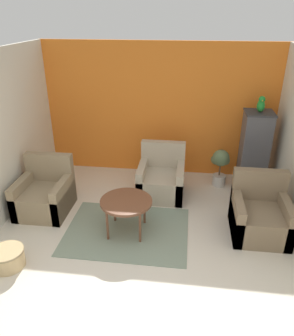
{
  "coord_description": "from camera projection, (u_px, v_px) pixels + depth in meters",
  "views": [
    {
      "loc": [
        0.56,
        -2.58,
        2.97
      ],
      "look_at": [
        0.0,
        1.72,
        0.88
      ],
      "focal_mm": 35.0,
      "sensor_mm": 36.0,
      "label": 1
    }
  ],
  "objects": [
    {
      "name": "potted_plant",
      "position": [
        220.0,
        164.0,
        5.98
      ],
      "size": [
        0.34,
        0.31,
        0.71
      ],
      "color": "beige",
      "rests_on": "ground_plane"
    },
    {
      "name": "birdcage",
      "position": [
        254.0,
        151.0,
        5.8
      ],
      "size": [
        0.48,
        0.48,
        1.43
      ],
      "color": "#353539",
      "rests_on": "ground_plane"
    },
    {
      "name": "ground_plane",
      "position": [
        127.0,
        305.0,
        3.66
      ],
      "size": [
        20.0,
        20.0,
        0.0
      ],
      "primitive_type": "plane",
      "color": "beige",
      "rests_on": "ground"
    },
    {
      "name": "armchair_right",
      "position": [
        260.0,
        216.0,
        4.74
      ],
      "size": [
        0.78,
        0.82,
        0.88
      ],
      "color": "#7A664C",
      "rests_on": "ground_plane"
    },
    {
      "name": "area_rug",
      "position": [
        127.0,
        231.0,
        4.87
      ],
      "size": [
        1.79,
        1.38,
        0.01
      ],
      "color": "gray",
      "rests_on": "ground_plane"
    },
    {
      "name": "wall_left",
      "position": [
        2.0,
        137.0,
        4.9
      ],
      "size": [
        0.06,
        3.44,
        2.5
      ],
      "color": "beige",
      "rests_on": "ground_plane"
    },
    {
      "name": "wicker_basket",
      "position": [
        8.0,
        257.0,
        4.16
      ],
      "size": [
        0.43,
        0.43,
        0.24
      ],
      "color": "tan",
      "rests_on": "ground_plane"
    },
    {
      "name": "parrot",
      "position": [
        261.0,
        105.0,
        5.43
      ],
      "size": [
        0.13,
        0.23,
        0.28
      ],
      "color": "#1E842D",
      "rests_on": "birdcage"
    },
    {
      "name": "armchair_middle",
      "position": [
        161.0,
        179.0,
        5.77
      ],
      "size": [
        0.78,
        0.82,
        0.88
      ],
      "color": "tan",
      "rests_on": "ground_plane"
    },
    {
      "name": "coffee_table",
      "position": [
        126.0,
        203.0,
        4.67
      ],
      "size": [
        0.75,
        0.75,
        0.53
      ],
      "color": "brown",
      "rests_on": "ground_plane"
    },
    {
      "name": "wall_back_accent",
      "position": [
        159.0,
        111.0,
        6.21
      ],
      "size": [
        4.44,
        0.06,
        2.5
      ],
      "color": "orange",
      "rests_on": "ground_plane"
    },
    {
      "name": "armchair_left",
      "position": [
        45.0,
        195.0,
        5.28
      ],
      "size": [
        0.78,
        0.82,
        0.88
      ],
      "color": "#8E7A5B",
      "rests_on": "ground_plane"
    }
  ]
}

